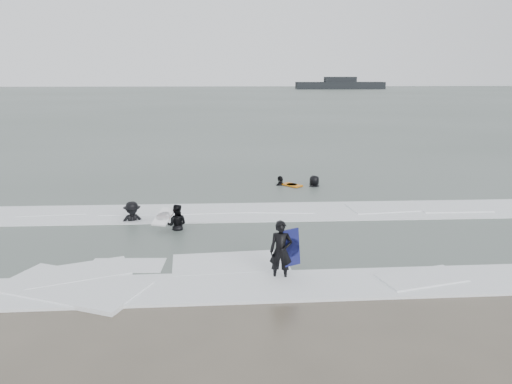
{
  "coord_description": "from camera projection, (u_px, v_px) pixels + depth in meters",
  "views": [
    {
      "loc": [
        -0.95,
        -12.14,
        5.29
      ],
      "look_at": [
        0.0,
        5.0,
        1.1
      ],
      "focal_mm": 35.0,
      "sensor_mm": 36.0,
      "label": 1
    }
  ],
  "objects": [
    {
      "name": "sea",
      "position": [
        233.0,
        100.0,
        90.67
      ],
      "size": [
        320.0,
        320.0,
        0.0
      ],
      "primitive_type": "plane",
      "color": "#47544C",
      "rests_on": "ground"
    },
    {
      "name": "vessel_horizon",
      "position": [
        340.0,
        85.0,
        144.56
      ],
      "size": [
        25.59,
        4.57,
        3.47
      ],
      "color": "black",
      "rests_on": "ground"
    },
    {
      "name": "ground",
      "position": [
        267.0,
        278.0,
        13.08
      ],
      "size": [
        320.0,
        320.0,
        0.0
      ],
      "primitive_type": "plane",
      "color": "brown",
      "rests_on": "ground"
    },
    {
      "name": "surfer_right_far",
      "position": [
        314.0,
        187.0,
        23.17
      ],
      "size": [
        0.99,
        0.85,
        1.72
      ],
      "primitive_type": "imported",
      "rotation": [
        0.0,
        0.0,
        -2.72
      ],
      "color": "black",
      "rests_on": "ground"
    },
    {
      "name": "surfer_breaker",
      "position": [
        133.0,
        223.0,
        17.75
      ],
      "size": [
        1.2,
        0.92,
        1.65
      ],
      "primitive_type": "imported",
      "rotation": [
        0.0,
        0.0,
        0.32
      ],
      "color": "black",
      "rests_on": "ground"
    },
    {
      "name": "surfer_right_near",
      "position": [
        281.0,
        186.0,
        23.45
      ],
      "size": [
        1.02,
        0.86,
        1.64
      ],
      "primitive_type": "imported",
      "rotation": [
        0.0,
        0.0,
        -2.57
      ],
      "color": "black",
      "rests_on": "ground"
    },
    {
      "name": "surfer_wading",
      "position": [
        177.0,
        230.0,
        16.95
      ],
      "size": [
        0.76,
        0.62,
        1.47
      ],
      "primitive_type": "imported",
      "rotation": [
        0.0,
        0.0,
        3.05
      ],
      "color": "black",
      "rests_on": "ground"
    },
    {
      "name": "surf_foam",
      "position": [
        258.0,
        232.0,
        16.66
      ],
      "size": [
        30.03,
        9.06,
        0.09
      ],
      "color": "white",
      "rests_on": "ground"
    },
    {
      "name": "bodyboards",
      "position": [
        251.0,
        210.0,
        17.62
      ],
      "size": [
        5.99,
        11.12,
        1.25
      ],
      "color": "#0F134A",
      "rests_on": "ground"
    },
    {
      "name": "surfer_centre",
      "position": [
        281.0,
        280.0,
        12.96
      ],
      "size": [
        0.63,
        0.46,
        1.61
      ],
      "primitive_type": "imported",
      "rotation": [
        0.0,
        0.0,
        -0.13
      ],
      "color": "black",
      "rests_on": "ground"
    }
  ]
}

